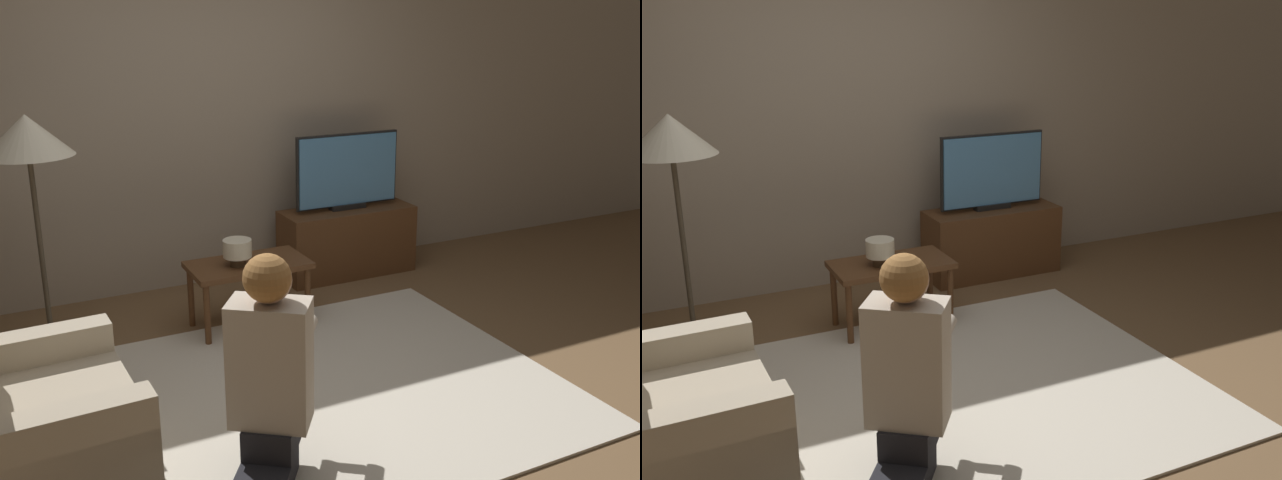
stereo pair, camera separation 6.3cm
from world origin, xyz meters
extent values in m
plane|color=brown|center=(0.00, 0.00, 0.00)|extent=(10.00, 10.00, 0.00)
cube|color=tan|center=(0.00, 1.93, 1.30)|extent=(10.00, 0.06, 2.60)
cube|color=beige|center=(0.00, 0.00, 0.01)|extent=(2.65, 2.08, 0.02)
cube|color=brown|center=(1.08, 1.58, 0.26)|extent=(1.04, 0.38, 0.52)
cube|color=black|center=(1.08, 1.58, 0.54)|extent=(0.29, 0.08, 0.04)
cube|color=black|center=(1.08, 1.59, 0.82)|extent=(0.85, 0.03, 0.55)
cube|color=#4C8CC6|center=(1.08, 1.58, 0.82)|extent=(0.82, 0.04, 0.52)
cube|color=brown|center=(0.04, 0.99, 0.42)|extent=(0.76, 0.42, 0.04)
cylinder|color=brown|center=(-0.30, 0.82, 0.20)|extent=(0.04, 0.04, 0.40)
cylinder|color=brown|center=(0.38, 0.82, 0.20)|extent=(0.04, 0.04, 0.40)
cylinder|color=brown|center=(-0.30, 1.16, 0.20)|extent=(0.04, 0.04, 0.40)
cylinder|color=brown|center=(0.38, 1.16, 0.20)|extent=(0.04, 0.04, 0.40)
cylinder|color=#4C4233|center=(-1.17, 1.04, 0.01)|extent=(0.28, 0.28, 0.03)
cylinder|color=#4C4233|center=(-1.17, 1.04, 0.72)|extent=(0.03, 0.03, 1.38)
cone|color=#EFE5C6|center=(-1.17, 1.04, 1.33)|extent=(0.48, 0.48, 0.22)
cube|color=#B7A88E|center=(-1.32, -0.20, 0.22)|extent=(0.74, 0.91, 0.43)
cube|color=#B7A88E|center=(-1.31, -0.58, 0.29)|extent=(0.72, 0.16, 0.57)
cube|color=#B7A88E|center=(-1.33, 0.17, 0.29)|extent=(0.72, 0.16, 0.57)
cube|color=#232328|center=(-0.45, -0.54, 0.20)|extent=(0.32, 0.32, 0.14)
cube|color=#C1B29E|center=(-0.45, -0.54, 0.54)|extent=(0.39, 0.36, 0.56)
sphere|color=tan|center=(-0.45, -0.54, 0.92)|extent=(0.20, 0.20, 0.20)
sphere|color=#9E6B38|center=(-0.46, -0.55, 0.94)|extent=(0.20, 0.20, 0.20)
cube|color=black|center=(-0.23, -0.24, 0.57)|extent=(0.13, 0.11, 0.04)
cylinder|color=#C1B29E|center=(-0.22, -0.39, 0.57)|extent=(0.23, 0.28, 0.07)
cylinder|color=#C1B29E|center=(-0.38, -0.27, 0.57)|extent=(0.23, 0.28, 0.07)
cylinder|color=#4C3823|center=(-0.04, 0.96, 0.47)|extent=(0.10, 0.10, 0.06)
cylinder|color=#EFE5C6|center=(-0.04, 0.96, 0.55)|extent=(0.18, 0.18, 0.11)
camera|label=1|loc=(-1.47, -3.04, 1.94)|focal=40.00mm
camera|label=2|loc=(-1.41, -3.07, 1.94)|focal=40.00mm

